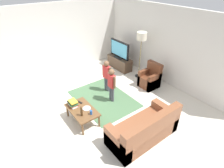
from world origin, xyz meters
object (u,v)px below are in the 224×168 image
(bottle, at_px, (82,112))
(tv, at_px, (119,50))
(floor_lamp, at_px, (142,39))
(coffee_table, at_px, (82,111))
(book_stack, at_px, (73,103))
(soda_can, at_px, (91,112))
(tv_remote, at_px, (80,102))
(child_near_tv, at_px, (107,73))
(plate, at_px, (87,108))
(tv_stand, at_px, (120,63))
(armchair, at_px, (150,79))
(couch, at_px, (145,131))
(child_center, at_px, (112,82))

(bottle, bearing_deg, tv, 126.23)
(floor_lamp, relative_size, coffee_table, 1.78)
(book_stack, distance_m, soda_can, 0.64)
(book_stack, xyz_separation_m, tv_remote, (-0.02, 0.22, -0.08))
(child_near_tv, height_order, plate, child_near_tv)
(tv_stand, xyz_separation_m, armchair, (1.83, -0.04, 0.05))
(couch, bearing_deg, bottle, -140.77)
(couch, bearing_deg, child_center, 170.25)
(floor_lamp, bearing_deg, tv_stand, -171.67)
(couch, bearing_deg, armchair, 130.26)
(child_near_tv, bearing_deg, tv_stand, 127.30)
(bottle, bearing_deg, plate, 125.27)
(book_stack, distance_m, plate, 0.42)
(soda_can, bearing_deg, bottle, -114.44)
(child_center, xyz_separation_m, bottle, (0.52, -1.35, -0.14))
(book_stack, height_order, soda_can, book_stack)
(child_near_tv, height_order, bottle, child_near_tv)
(plate, bearing_deg, child_near_tv, 124.75)
(book_stack, relative_size, soda_can, 2.53)
(tv, relative_size, child_near_tv, 0.97)
(book_stack, relative_size, tv_remote, 1.79)
(coffee_table, bearing_deg, child_center, 103.73)
(tv_stand, relative_size, floor_lamp, 0.67)
(tv_stand, bearing_deg, coffee_table, -55.70)
(plate, bearing_deg, floor_lamp, 108.73)
(armchair, bearing_deg, soda_can, -80.18)
(couch, xyz_separation_m, child_center, (-1.79, 0.31, 0.39))
(soda_can, bearing_deg, child_center, 118.80)
(armchair, relative_size, floor_lamp, 0.51)
(soda_can, bearing_deg, plate, 175.76)
(coffee_table, relative_size, tv_remote, 5.88)
(floor_lamp, distance_m, plate, 3.30)
(armchair, distance_m, plate, 2.76)
(child_center, height_order, bottle, child_center)
(bottle, bearing_deg, couch, 39.23)
(tv, height_order, soda_can, tv)
(armchair, xyz_separation_m, plate, (0.21, -2.75, 0.13))
(couch, relative_size, plate, 8.18)
(floor_lamp, height_order, coffee_table, floor_lamp)
(tv_remote, height_order, soda_can, soda_can)
(plate, bearing_deg, soda_can, -4.24)
(couch, xyz_separation_m, plate, (-1.44, -0.80, 0.14))
(child_center, xyz_separation_m, coffee_table, (0.30, -1.23, -0.31))
(child_center, bearing_deg, coffee_table, -76.27)
(tv_stand, distance_m, book_stack, 3.48)
(tv_stand, bearing_deg, armchair, -1.24)
(soda_can, bearing_deg, child_near_tv, 131.49)
(couch, bearing_deg, tv_remote, -155.44)
(bottle, bearing_deg, floor_lamp, 110.14)
(tv_remote, bearing_deg, child_near_tv, 98.39)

